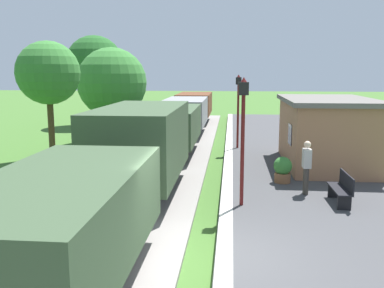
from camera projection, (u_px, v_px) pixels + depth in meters
name	position (u px, v px, depth m)	size (l,w,h in m)	color
ground_plane	(205.00, 266.00, 9.04)	(160.00, 160.00, 0.00)	#3D6628
platform_slab	(360.00, 267.00, 8.72)	(6.00, 60.00, 0.25)	#424244
platform_edge_stripe	(224.00, 256.00, 8.96)	(0.36, 60.00, 0.01)	silver
track_ballast	(96.00, 259.00, 9.25)	(3.80, 60.00, 0.12)	gray
rail_near	(128.00, 255.00, 9.16)	(0.07, 60.00, 0.14)	slate
rail_far	(64.00, 252.00, 9.29)	(0.07, 60.00, 0.14)	slate
freight_train	(170.00, 128.00, 19.96)	(2.50, 32.60, 2.72)	#384C33
station_hut	(326.00, 132.00, 17.43)	(3.50, 5.80, 2.78)	#9E6B4C
bench_near_hut	(342.00, 188.00, 12.43)	(0.42, 1.50, 0.91)	black
person_waiting	(307.00, 165.00, 13.32)	(0.25, 0.38, 1.71)	#38332D
potted_planter	(283.00, 169.00, 14.80)	(0.64, 0.64, 0.92)	brown
lamp_post_near	(243.00, 118.00, 11.94)	(0.28, 0.28, 3.70)	#591414
lamp_post_far	(238.00, 98.00, 21.15)	(0.28, 0.28, 3.70)	#591414
tree_trackside_far	(48.00, 73.00, 19.02)	(2.85, 2.85, 5.46)	#4C3823
tree_field_left	(112.00, 83.00, 23.98)	(3.94, 3.94, 5.44)	#4C3823
tree_field_distant	(95.00, 65.00, 31.60)	(4.30, 4.30, 6.73)	#4C3823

